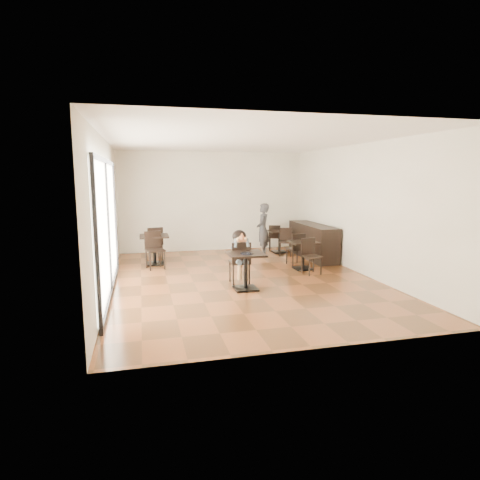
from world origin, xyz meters
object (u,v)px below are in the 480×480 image
object	(u,v)px
child_chair	(239,262)
cafe_table_back	(279,242)
child	(239,257)
cafe_table_mid	(303,255)
chair_back_a	(275,237)
chair_back_b	(285,242)
adult_patron	(263,229)
cafe_table_left	(155,250)
chair_mid_a	(295,249)
chair_left_a	(154,244)
child_table	(246,271)
chair_mid_b	(312,257)
chair_left_b	(155,250)

from	to	relation	value
child_chair	cafe_table_back	xyz separation A→B (m)	(2.13, 3.33, -0.13)
child	cafe_table_mid	xyz separation A→B (m)	(1.94, 0.95, -0.24)
child	chair_back_a	world-z (taller)	child
chair_back_b	adult_patron	bearing A→B (deg)	-179.28
cafe_table_left	adult_patron	bearing A→B (deg)	9.75
chair_mid_a	chair_back_b	world-z (taller)	chair_mid_a
chair_mid_a	chair_left_a	xyz separation A→B (m)	(-3.74, 1.52, 0.05)
chair_left_a	adult_patron	bearing A→B (deg)	166.52
cafe_table_mid	chair_back_b	bearing A→B (deg)	84.07
child_table	child_chair	world-z (taller)	child_chair
child_table	cafe_table_left	world-z (taller)	cafe_table_left
cafe_table_back	chair_back_a	size ratio (longest dim) A/B	0.83
adult_patron	chair_mid_b	size ratio (longest dim) A/B	1.81
child_table	chair_left_b	bearing A→B (deg)	126.12
child	chair_mid_a	bearing A→B (deg)	37.72
chair_back_a	cafe_table_back	bearing A→B (deg)	111.75
chair_left_a	chair_mid_b	bearing A→B (deg)	131.32
cafe_table_back	chair_mid_a	world-z (taller)	chair_mid_a
chair_back_a	chair_back_b	bearing A→B (deg)	111.75
child	chair_left_b	bearing A→B (deg)	133.20
chair_left_a	chair_back_b	distance (m)	3.94
child_table	chair_mid_b	bearing A→B (deg)	26.12
child_table	chair_mid_a	world-z (taller)	chair_mid_a
cafe_table_left	cafe_table_back	size ratio (longest dim) A/B	1.17
child_table	cafe_table_left	distance (m)	3.52
chair_left_b	child_chair	bearing A→B (deg)	-60.53
chair_left_b	cafe_table_mid	bearing A→B (deg)	-28.22
chair_mid_a	chair_back_a	bearing A→B (deg)	-104.22
child_chair	adult_patron	size ratio (longest dim) A/B	0.60
chair_back_a	chair_back_b	distance (m)	1.02
cafe_table_mid	chair_mid_a	xyz separation A→B (m)	(0.00, 0.55, 0.07)
adult_patron	cafe_table_mid	bearing A→B (deg)	34.20
adult_patron	cafe_table_back	xyz separation A→B (m)	(0.65, 0.30, -0.45)
child	chair_mid_a	world-z (taller)	child
chair_left_b	cafe_table_left	bearing A→B (deg)	76.28
chair_left_b	chair_back_b	distance (m)	4.03
child_chair	chair_left_a	bearing A→B (deg)	-59.17
cafe_table_back	chair_back_b	xyz separation A→B (m)	(0.00, -0.55, 0.07)
adult_patron	chair_back_b	world-z (taller)	adult_patron
child	chair_back_a	bearing A→B (deg)	60.74
child_table	chair_back_b	xyz separation A→B (m)	(2.13, 3.33, 0.02)
chair_mid_b	chair_back_b	xyz separation A→B (m)	(0.19, 2.38, -0.02)
chair_left_a	cafe_table_mid	bearing A→B (deg)	137.37
chair_mid_b	chair_left_a	xyz separation A→B (m)	(-3.74, 2.62, 0.05)
cafe_table_back	chair_left_a	world-z (taller)	chair_left_a
chair_mid_a	child_chair	bearing A→B (deg)	28.23
chair_left_a	chair_back_b	bearing A→B (deg)	162.85
chair_mid_b	chair_back_b	world-z (taller)	chair_mid_b
child_chair	chair_mid_a	xyz separation A→B (m)	(1.94, 1.50, -0.04)
chair_mid_b	chair_left_a	distance (m)	4.57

